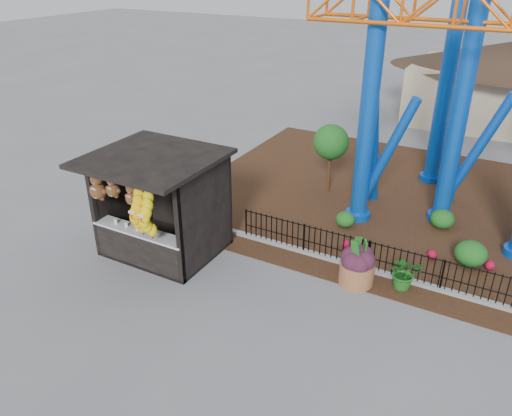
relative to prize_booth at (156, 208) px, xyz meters
The scene contains 9 objects.
ground 3.49m from the prize_booth, 16.88° to the right, with size 120.00×120.00×0.00m, color slate.
mulch_bed 10.08m from the prize_booth, 45.34° to the left, with size 18.00×12.00×0.02m, color #331E11.
curb 7.45m from the prize_booth, 16.60° to the left, with size 18.00×0.18×0.12m, color gray.
prize_booth is the anchor object (origin of this frame).
picket_fence 8.24m from the prize_booth, 14.80° to the left, with size 12.20×0.06×1.00m, color black, non-canonical shape.
terracotta_planter 5.98m from the prize_booth, 13.61° to the left, with size 0.95×0.95×0.64m, color #9A5F38.
planter_foliage 5.88m from the prize_booth, 13.61° to the left, with size 0.70×0.70×0.64m, color #371626.
potted_plant 7.19m from the prize_booth, 14.55° to the left, with size 0.87×0.75×0.96m, color #1B5017.
landscaping 9.33m from the prize_booth, 29.79° to the left, with size 8.86×3.33×0.73m.
Camera 1 is at (5.78, -8.98, 8.07)m, focal length 35.00 mm.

